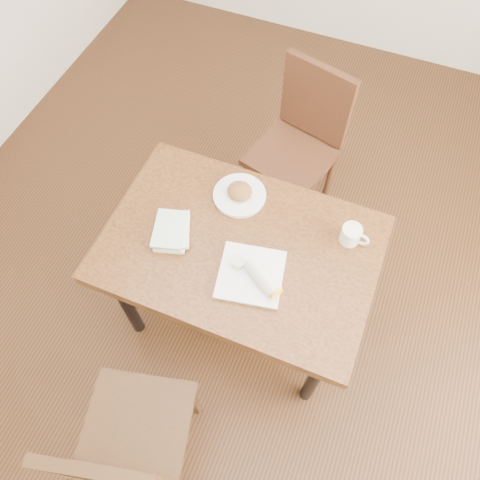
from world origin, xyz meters
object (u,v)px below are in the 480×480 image
at_px(chair_near, 128,448).
at_px(plate_scone, 240,194).
at_px(table, 240,256).
at_px(coffee_mug, 352,235).
at_px(book_stack, 172,231).
at_px(chair_far, 301,138).
at_px(plate_burrito, 255,275).

relative_size(chair_near, plate_scone, 3.99).
xyz_separation_m(table, coffee_mug, (0.42, 0.20, 0.13)).
xyz_separation_m(coffee_mug, book_stack, (-0.72, -0.26, -0.02)).
relative_size(table, plate_scone, 4.87).
distance_m(chair_far, coffee_mug, 0.82).
xyz_separation_m(chair_near, chair_far, (0.12, 1.73, 0.00)).
relative_size(chair_near, plate_burrito, 3.14).
bearing_deg(table, plate_scone, 112.45).
distance_m(coffee_mug, book_stack, 0.76).
bearing_deg(plate_scone, book_stack, -123.83).
bearing_deg(plate_scone, coffee_mug, -3.51).
relative_size(plate_scone, plate_burrito, 0.79).
height_order(table, chair_far, chair_far).
xyz_separation_m(table, book_stack, (-0.29, -0.05, 0.11)).
xyz_separation_m(plate_scone, book_stack, (-0.19, -0.29, 0.00)).
height_order(table, book_stack, book_stack).
bearing_deg(book_stack, plate_scone, 56.17).
distance_m(plate_scone, plate_burrito, 0.41).
distance_m(chair_near, book_stack, 0.87).
relative_size(table, book_stack, 5.01).
bearing_deg(book_stack, coffee_mug, 19.80).
bearing_deg(plate_burrito, chair_far, 95.78).
bearing_deg(chair_far, plate_scone, -99.91).
relative_size(chair_near, chair_far, 1.00).
distance_m(table, plate_scone, 0.28).
relative_size(chair_far, coffee_mug, 7.54).
height_order(table, plate_burrito, plate_burrito).
bearing_deg(plate_scone, chair_near, -90.59).
bearing_deg(plate_burrito, coffee_mug, 45.92).
bearing_deg(table, plate_burrito, -46.65).
height_order(table, coffee_mug, coffee_mug).
relative_size(chair_near, book_stack, 4.11).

